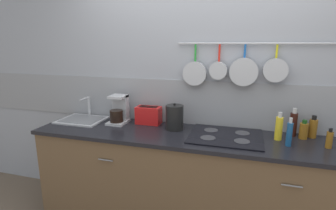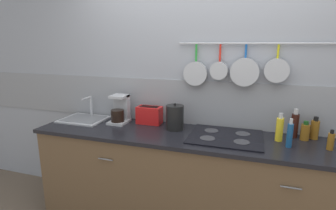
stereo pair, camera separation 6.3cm
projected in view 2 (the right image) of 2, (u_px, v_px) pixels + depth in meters
wall_back at (206, 90)px, 2.54m from camera, size 7.20×0.15×2.60m
cabinet_base at (196, 185)px, 2.40m from camera, size 2.96×0.60×0.89m
countertop at (197, 138)px, 2.30m from camera, size 3.00×0.63×0.03m
sink_basin at (84, 118)px, 2.77m from camera, size 0.45×0.37×0.23m
coffee_maker at (120, 111)px, 2.66m from camera, size 0.17×0.22×0.28m
toaster at (149, 115)px, 2.63m from camera, size 0.26×0.14×0.18m
kettle at (175, 117)px, 2.44m from camera, size 0.17×0.17×0.25m
cooktop at (226, 137)px, 2.25m from camera, size 0.61×0.52×0.01m
bottle_dish_soap at (279, 129)px, 2.15m from camera, size 0.06×0.06×0.24m
bottle_olive_oil at (290, 135)px, 2.02m from camera, size 0.04×0.04×0.23m
bottle_sesame_oil at (295, 125)px, 2.24m from camera, size 0.06×0.06×0.25m
bottle_vinegar at (305, 132)px, 2.18m from camera, size 0.07×0.07×0.16m
bottle_hot_sauce at (315, 129)px, 2.20m from camera, size 0.07×0.07×0.19m
bottle_cooking_wine at (331, 141)px, 1.98m from camera, size 0.05×0.05×0.16m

